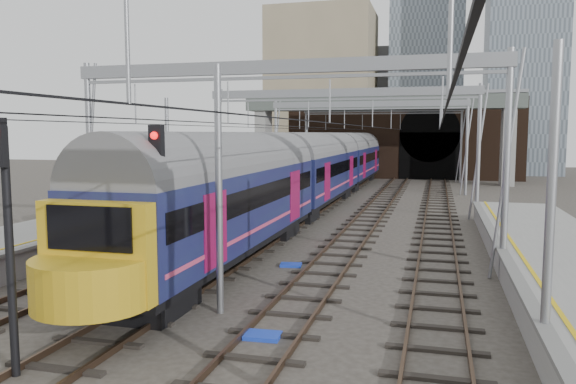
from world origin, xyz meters
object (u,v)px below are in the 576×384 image
(train_main, at_px, (340,163))
(signal_near_centre, at_px, (160,203))
(train_second, at_px, (293,163))
(signal_near_left, at_px, (6,219))

(train_main, bearing_deg, signal_near_centre, -88.26)
(train_main, distance_m, train_second, 4.04)
(train_main, xyz_separation_m, train_second, (-4.00, -0.56, -0.02))
(train_second, bearing_deg, signal_near_centre, -81.38)
(train_second, distance_m, signal_near_centre, 33.53)
(train_main, height_order, signal_near_centre, signal_near_centre)
(train_second, xyz_separation_m, signal_near_left, (3.37, -36.65, 0.75))
(train_second, relative_size, signal_near_left, 9.65)
(signal_near_centre, bearing_deg, train_second, 107.48)
(train_main, height_order, train_second, train_main)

